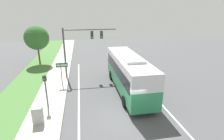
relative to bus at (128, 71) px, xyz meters
name	(u,v)px	position (x,y,z in m)	size (l,w,h in m)	color
ground_plane	(125,115)	(-1.44, -4.50, -2.09)	(80.00, 80.00, 0.00)	#4C4C4F
sidewalk	(43,123)	(-7.64, -4.50, -2.03)	(2.80, 80.00, 0.12)	#ADA89E
lane_divider_near	(79,119)	(-5.04, -4.50, -2.08)	(0.14, 30.00, 0.01)	silver
lane_divider_far	(167,110)	(2.16, -4.50, -2.08)	(0.14, 30.00, 0.01)	silver
bus	(128,71)	(0.00, 0.00, 0.00)	(2.63, 10.70, 3.78)	#2D8956
signal_gantry	(81,42)	(-4.55, 4.78, 2.26)	(6.27, 0.41, 6.05)	#4C4C51
pedestrian_signal	(46,86)	(-7.58, -2.37, -0.08)	(0.28, 0.34, 2.94)	#4C4C51
street_sign	(62,70)	(-6.74, 2.31, -0.20)	(1.24, 0.08, 2.67)	#4C4C51
utility_cabinet	(38,116)	(-7.88, -4.62, -1.34)	(0.69, 0.48, 1.26)	#A8A8A3
roadside_tree	(37,38)	(-10.92, 11.45, 2.02)	(3.56, 3.56, 5.80)	brown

